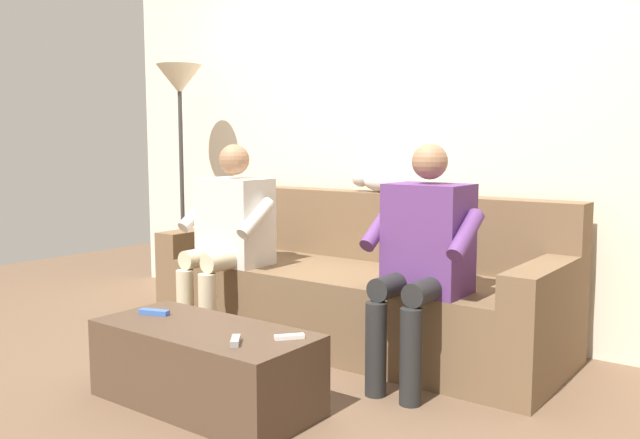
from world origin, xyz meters
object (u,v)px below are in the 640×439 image
object	(u,v)px
couch	(356,290)
cat_on_backrest	(380,180)
remote_blue	(154,312)
person_left_seated	(423,250)
person_right_seated	(229,229)
remote_white	(289,337)
floor_lamp	(180,98)
coffee_table	(205,366)
remote_gray	(235,341)

from	to	relation	value
couch	cat_on_backrest	world-z (taller)	cat_on_backrest
cat_on_backrest	remote_blue	xyz separation A→B (m)	(0.32, 1.49, -0.56)
person_left_seated	cat_on_backrest	size ratio (longest dim) A/B	2.17
couch	person_right_seated	bearing A→B (deg)	31.96
remote_white	floor_lamp	size ratio (longest dim) A/B	0.07
coffee_table	remote_white	bearing A→B (deg)	-167.94
couch	person_left_seated	size ratio (longest dim) A/B	2.09
person_left_seated	remote_gray	world-z (taller)	person_left_seated
remote_blue	remote_white	distance (m)	0.76
person_right_seated	cat_on_backrest	xyz separation A→B (m)	(-0.62, -0.69, 0.27)
remote_white	remote_gray	world-z (taller)	remote_gray
remote_white	floor_lamp	world-z (taller)	floor_lamp
person_left_seated	person_right_seated	bearing A→B (deg)	-0.12
couch	person_left_seated	world-z (taller)	person_left_seated
couch	remote_white	world-z (taller)	couch
floor_lamp	remote_white	bearing A→B (deg)	148.97
couch	person_right_seated	size ratio (longest dim) A/B	2.10
couch	cat_on_backrest	size ratio (longest dim) A/B	4.54
remote_blue	remote_white	bearing A→B (deg)	167.56
couch	coffee_table	world-z (taller)	couch
couch	floor_lamp	world-z (taller)	floor_lamp
person_right_seated	remote_blue	bearing A→B (deg)	110.02
person_right_seated	remote_white	distance (m)	1.31
person_right_seated	remote_blue	size ratio (longest dim) A/B	7.91
cat_on_backrest	remote_gray	size ratio (longest dim) A/B	4.75
floor_lamp	cat_on_backrest	bearing A→B (deg)	-171.14
remote_blue	remote_gray	bearing A→B (deg)	152.44
coffee_table	floor_lamp	bearing A→B (deg)	-39.29
coffee_table	person_left_seated	bearing A→B (deg)	-128.16
cat_on_backrest	floor_lamp	bearing A→B (deg)	8.86
couch	remote_gray	bearing A→B (deg)	101.96
coffee_table	remote_gray	size ratio (longest dim) A/B	9.22
remote_white	remote_blue	bearing A→B (deg)	134.84
cat_on_backrest	remote_blue	world-z (taller)	cat_on_backrest
person_right_seated	cat_on_backrest	world-z (taller)	person_right_seated
couch	person_right_seated	xyz separation A→B (m)	(0.64, 0.40, 0.35)
person_left_seated	person_right_seated	world-z (taller)	person_left_seated
couch	remote_white	xyz separation A→B (m)	(-0.41, 1.12, 0.06)
couch	cat_on_backrest	bearing A→B (deg)	-85.83
coffee_table	cat_on_backrest	bearing A→B (deg)	-89.20
remote_blue	remote_white	xyz separation A→B (m)	(-0.75, -0.08, -0.00)
remote_blue	floor_lamp	world-z (taller)	floor_lamp
person_left_seated	floor_lamp	bearing A→B (deg)	-11.69
remote_gray	person_left_seated	bearing A→B (deg)	119.82
person_left_seated	remote_gray	bearing A→B (deg)	68.17
coffee_table	floor_lamp	distance (m)	2.38
cat_on_backrest	remote_gray	distance (m)	1.71
person_right_seated	remote_gray	xyz separation A→B (m)	(-0.91, 0.91, -0.29)
remote_white	couch	bearing A→B (deg)	58.96
person_left_seated	floor_lamp	distance (m)	2.37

